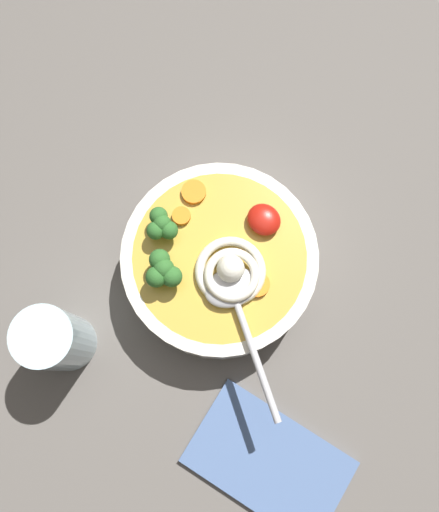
# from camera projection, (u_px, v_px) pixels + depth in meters

# --- Properties ---
(table_slab) EXTENTS (1.18, 1.18, 0.04)m
(table_slab) POSITION_uv_depth(u_px,v_px,m) (231.00, 245.00, 0.70)
(table_slab) COLOR #5B5651
(table_slab) RESTS_ON ground
(soup_bowl) EXTENTS (0.22, 0.22, 0.07)m
(soup_bowl) POSITION_uv_depth(u_px,v_px,m) (220.00, 262.00, 0.64)
(soup_bowl) COLOR silver
(soup_bowl) RESTS_ON table_slab
(noodle_pile) EXTENTS (0.09, 0.09, 0.03)m
(noodle_pile) POSITION_uv_depth(u_px,v_px,m) (231.00, 272.00, 0.59)
(noodle_pile) COLOR silver
(noodle_pile) RESTS_ON soup_bowl
(soup_spoon) EXTENTS (0.17, 0.11, 0.02)m
(soup_spoon) POSITION_uv_depth(u_px,v_px,m) (235.00, 299.00, 0.59)
(soup_spoon) COLOR #B7B7BC
(soup_spoon) RESTS_ON soup_bowl
(chili_sauce_dollop) EXTENTS (0.04, 0.04, 0.02)m
(chili_sauce_dollop) POSITION_uv_depth(u_px,v_px,m) (264.00, 220.00, 0.61)
(chili_sauce_dollop) COLOR #B2190F
(chili_sauce_dollop) RESTS_ON soup_bowl
(broccoli_floret_left) EXTENTS (0.04, 0.03, 0.03)m
(broccoli_floret_left) POSITION_uv_depth(u_px,v_px,m) (161.00, 225.00, 0.60)
(broccoli_floret_left) COLOR #7A9E60
(broccoli_floret_left) RESTS_ON soup_bowl
(broccoli_floret_front) EXTENTS (0.05, 0.04, 0.04)m
(broccoli_floret_front) POSITION_uv_depth(u_px,v_px,m) (163.00, 270.00, 0.58)
(broccoli_floret_front) COLOR #7A9E60
(broccoli_floret_front) RESTS_ON soup_bowl
(carrot_slice_near_spoon) EXTENTS (0.02, 0.02, 0.01)m
(carrot_slice_near_spoon) POSITION_uv_depth(u_px,v_px,m) (181.00, 216.00, 0.62)
(carrot_slice_near_spoon) COLOR orange
(carrot_slice_near_spoon) RESTS_ON soup_bowl
(carrot_slice_extra_b) EXTENTS (0.03, 0.03, 0.01)m
(carrot_slice_extra_b) POSITION_uv_depth(u_px,v_px,m) (257.00, 284.00, 0.60)
(carrot_slice_extra_b) COLOR orange
(carrot_slice_extra_b) RESTS_ON soup_bowl
(carrot_slice_beside_chili) EXTENTS (0.03, 0.03, 0.01)m
(carrot_slice_beside_chili) POSITION_uv_depth(u_px,v_px,m) (195.00, 190.00, 0.62)
(carrot_slice_beside_chili) COLOR orange
(carrot_slice_beside_chili) RESTS_ON soup_bowl
(drinking_glass) EXTENTS (0.07, 0.07, 0.11)m
(drinking_glass) POSITION_uv_depth(u_px,v_px,m) (56.00, 340.00, 0.60)
(drinking_glass) COLOR silver
(drinking_glass) RESTS_ON table_slab
(folded_napkin) EXTENTS (0.19, 0.14, 0.01)m
(folded_napkin) POSITION_uv_depth(u_px,v_px,m) (269.00, 461.00, 0.62)
(folded_napkin) COLOR #4C6693
(folded_napkin) RESTS_ON table_slab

